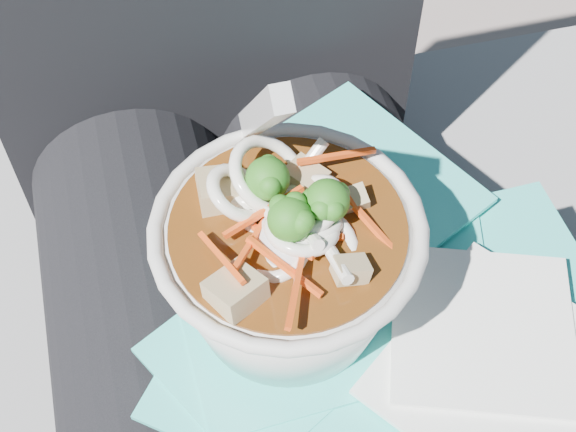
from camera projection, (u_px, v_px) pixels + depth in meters
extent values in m
cube|color=gray|center=(254.00, 385.00, 0.90)|extent=(1.01, 0.51, 0.44)
cylinder|color=black|center=(178.00, 423.00, 0.56)|extent=(0.16, 0.48, 0.16)
cylinder|color=black|center=(394.00, 369.00, 0.59)|extent=(0.16, 0.48, 0.16)
cube|color=#32D3C8|center=(466.00, 319.00, 0.52)|extent=(0.20, 0.18, 0.00)
cube|color=#32D3C8|center=(343.00, 333.00, 0.51)|extent=(0.24, 0.24, 0.00)
cube|color=#32D3C8|center=(281.00, 246.00, 0.54)|extent=(0.15, 0.15, 0.00)
cube|color=#32D3C8|center=(307.00, 347.00, 0.50)|extent=(0.22, 0.23, 0.00)
cube|color=#32D3C8|center=(279.00, 338.00, 0.50)|extent=(0.18, 0.17, 0.00)
cube|color=#32D3C8|center=(300.00, 327.00, 0.50)|extent=(0.14, 0.12, 0.00)
cube|color=#32D3C8|center=(339.00, 194.00, 0.56)|extent=(0.21, 0.21, 0.00)
cube|color=white|center=(511.00, 378.00, 0.48)|extent=(0.19, 0.19, 0.00)
cube|color=white|center=(483.00, 327.00, 0.49)|extent=(0.14, 0.14, 0.00)
torus|color=silver|center=(288.00, 229.00, 0.44)|extent=(0.16, 0.16, 0.01)
cylinder|color=#4E270B|center=(288.00, 232.00, 0.44)|extent=(0.13, 0.13, 0.01)
torus|color=white|center=(238.00, 193.00, 0.44)|extent=(0.05, 0.05, 0.04)
torus|color=white|center=(251.00, 195.00, 0.45)|extent=(0.04, 0.04, 0.03)
torus|color=white|center=(266.00, 211.00, 0.45)|extent=(0.05, 0.04, 0.03)
torus|color=white|center=(310.00, 222.00, 0.44)|extent=(0.05, 0.05, 0.02)
torus|color=white|center=(269.00, 175.00, 0.45)|extent=(0.06, 0.06, 0.04)
torus|color=white|center=(288.00, 227.00, 0.44)|extent=(0.06, 0.06, 0.02)
torus|color=white|center=(302.00, 229.00, 0.43)|extent=(0.05, 0.05, 0.02)
torus|color=white|center=(277.00, 255.00, 0.43)|extent=(0.04, 0.04, 0.02)
torus|color=white|center=(284.00, 228.00, 0.44)|extent=(0.05, 0.05, 0.03)
torus|color=white|center=(312.00, 250.00, 0.43)|extent=(0.07, 0.07, 0.03)
torus|color=white|center=(308.00, 206.00, 0.44)|extent=(0.06, 0.06, 0.03)
cylinder|color=white|center=(333.00, 256.00, 0.42)|extent=(0.01, 0.04, 0.02)
cylinder|color=white|center=(259.00, 207.00, 0.44)|extent=(0.02, 0.03, 0.02)
cylinder|color=white|center=(306.00, 166.00, 0.46)|extent=(0.03, 0.02, 0.03)
cylinder|color=white|center=(308.00, 232.00, 0.43)|extent=(0.01, 0.03, 0.02)
cylinder|color=#81AE54|center=(326.00, 214.00, 0.44)|extent=(0.01, 0.01, 0.01)
sphere|color=#1B5F15|center=(327.00, 201.00, 0.43)|extent=(0.02, 0.02, 0.02)
sphere|color=#1B5F15|center=(312.00, 199.00, 0.43)|extent=(0.01, 0.01, 0.01)
sphere|color=#1B5F15|center=(322.00, 209.00, 0.42)|extent=(0.01, 0.01, 0.01)
sphere|color=#1B5F15|center=(333.00, 209.00, 0.42)|extent=(0.01, 0.01, 0.01)
sphere|color=#1B5F15|center=(339.00, 193.00, 0.43)|extent=(0.01, 0.01, 0.01)
cylinder|color=#81AE54|center=(268.00, 192.00, 0.45)|extent=(0.01, 0.01, 0.01)
sphere|color=#1B5F15|center=(268.00, 178.00, 0.44)|extent=(0.02, 0.02, 0.02)
sphere|color=#1B5F15|center=(271.00, 187.00, 0.43)|extent=(0.01, 0.01, 0.01)
sphere|color=#1B5F15|center=(268.00, 189.00, 0.43)|extent=(0.01, 0.01, 0.01)
sphere|color=#1B5F15|center=(270.00, 185.00, 0.43)|extent=(0.01, 0.01, 0.01)
sphere|color=#1B5F15|center=(269.00, 165.00, 0.44)|extent=(0.01, 0.01, 0.01)
cylinder|color=#81AE54|center=(290.00, 233.00, 0.43)|extent=(0.01, 0.01, 0.01)
sphere|color=#1B5F15|center=(290.00, 219.00, 0.42)|extent=(0.02, 0.02, 0.02)
sphere|color=#1B5F15|center=(295.00, 203.00, 0.42)|extent=(0.01, 0.01, 0.01)
sphere|color=#1B5F15|center=(280.00, 206.00, 0.42)|extent=(0.01, 0.01, 0.01)
sphere|color=#1B5F15|center=(303.00, 221.00, 0.41)|extent=(0.01, 0.01, 0.01)
sphere|color=#1B5F15|center=(302.00, 223.00, 0.41)|extent=(0.01, 0.01, 0.01)
cube|color=#FF5015|center=(301.00, 236.00, 0.43)|extent=(0.05, 0.02, 0.00)
cube|color=#FF5015|center=(365.00, 218.00, 0.44)|extent=(0.03, 0.05, 0.02)
cube|color=#FF5015|center=(337.00, 156.00, 0.45)|extent=(0.05, 0.01, 0.01)
cube|color=#FF5015|center=(284.00, 266.00, 0.42)|extent=(0.03, 0.04, 0.01)
cube|color=#FF5015|center=(296.00, 288.00, 0.40)|extent=(0.02, 0.05, 0.01)
cube|color=#FF5015|center=(221.00, 257.00, 0.41)|extent=(0.02, 0.04, 0.01)
cube|color=#FF5015|center=(283.00, 242.00, 0.43)|extent=(0.03, 0.03, 0.01)
cube|color=#FF5015|center=(264.00, 212.00, 0.43)|extent=(0.05, 0.02, 0.01)
cube|color=#FF5015|center=(252.00, 240.00, 0.42)|extent=(0.03, 0.04, 0.01)
cube|color=#A2865B|center=(352.00, 200.00, 0.44)|extent=(0.02, 0.02, 0.02)
cube|color=#A2865B|center=(305.00, 178.00, 0.46)|extent=(0.03, 0.03, 0.02)
cube|color=#A2865B|center=(220.00, 191.00, 0.45)|extent=(0.03, 0.03, 0.02)
cube|color=#A2865B|center=(236.00, 291.00, 0.41)|extent=(0.03, 0.04, 0.02)
cube|color=#A2865B|center=(351.00, 270.00, 0.42)|extent=(0.02, 0.01, 0.02)
ellipsoid|color=silver|center=(285.00, 239.00, 0.43)|extent=(0.03, 0.04, 0.01)
cube|color=silver|center=(263.00, 113.00, 0.41)|extent=(0.01, 0.09, 0.11)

